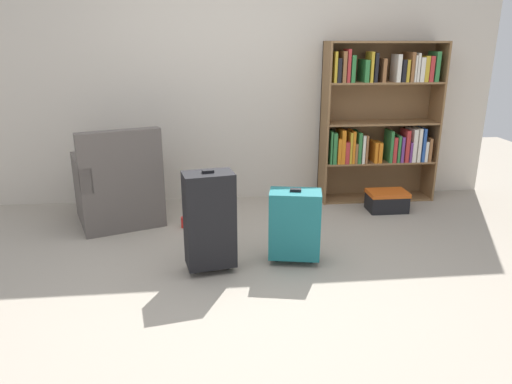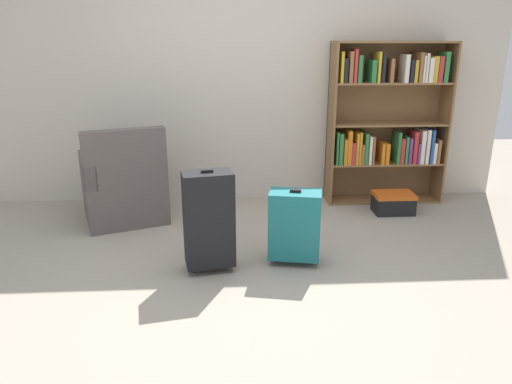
{
  "view_description": "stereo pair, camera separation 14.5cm",
  "coord_description": "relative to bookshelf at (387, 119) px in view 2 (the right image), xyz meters",
  "views": [
    {
      "loc": [
        -0.28,
        -2.9,
        1.62
      ],
      "look_at": [
        0.06,
        0.39,
        0.55
      ],
      "focal_mm": 33.1,
      "sensor_mm": 36.0,
      "label": 1
    },
    {
      "loc": [
        -0.13,
        -2.91,
        1.62
      ],
      "look_at": [
        0.06,
        0.39,
        0.55
      ],
      "focal_mm": 33.1,
      "sensor_mm": 36.0,
      "label": 2
    }
  ],
  "objects": [
    {
      "name": "suitcase_teal",
      "position": [
        -1.12,
        -1.42,
        -0.56
      ],
      "size": [
        0.42,
        0.3,
        0.58
      ],
      "color": "#19666B",
      "rests_on": "ground"
    },
    {
      "name": "suitcase_black",
      "position": [
        -1.76,
        -1.5,
        -0.46
      ],
      "size": [
        0.39,
        0.28,
        0.77
      ],
      "color": "black",
      "rests_on": "ground"
    },
    {
      "name": "storage_box",
      "position": [
        -0.01,
        -0.4,
        -0.75
      ],
      "size": [
        0.38,
        0.26,
        0.2
      ],
      "color": "black",
      "rests_on": "ground"
    },
    {
      "name": "bookshelf",
      "position": [
        0.0,
        0.0,
        0.0
      ],
      "size": [
        1.18,
        0.32,
        1.61
      ],
      "color": "brown",
      "rests_on": "ground"
    },
    {
      "name": "ground_plane",
      "position": [
        -1.47,
        -1.75,
        -0.86
      ],
      "size": [
        9.5,
        9.5,
        0.0
      ],
      "primitive_type": "plane",
      "color": "#9E9384"
    },
    {
      "name": "back_wall",
      "position": [
        -1.47,
        0.21,
        0.44
      ],
      "size": [
        5.43,
        0.1,
        2.6
      ],
      "primitive_type": "cube",
      "color": "beige",
      "rests_on": "ground"
    },
    {
      "name": "mug",
      "position": [
        -1.97,
        -0.63,
        -0.81
      ],
      "size": [
        0.12,
        0.08,
        0.1
      ],
      "color": "red",
      "rests_on": "ground"
    },
    {
      "name": "armchair",
      "position": [
        -2.58,
        -0.42,
        -0.55
      ],
      "size": [
        0.9,
        0.9,
        0.9
      ],
      "color": "#59514C",
      "rests_on": "ground"
    }
  ]
}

